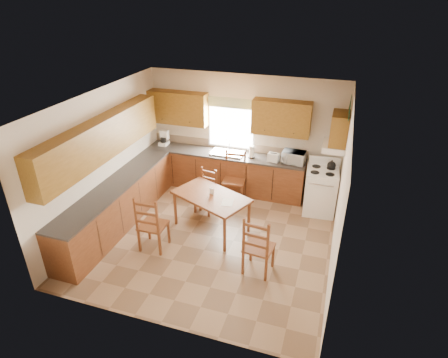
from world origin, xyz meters
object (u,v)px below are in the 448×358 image
(chair_near_right, at_px, (259,244))
(chair_far_left, at_px, (205,192))
(microwave, at_px, (294,157))
(chair_near_left, at_px, (153,222))
(chair_far_right, at_px, (234,178))
(dining_table, at_px, (211,212))
(stove, at_px, (320,192))

(chair_near_right, distance_m, chair_far_left, 2.14)
(microwave, relative_size, chair_near_left, 0.40)
(chair_near_left, relative_size, chair_far_right, 0.99)
(chair_far_left, bearing_deg, chair_far_right, 66.28)
(dining_table, height_order, chair_far_left, chair_far_left)
(microwave, bearing_deg, chair_far_left, -142.61)
(dining_table, bearing_deg, chair_near_left, -109.26)
(chair_near_left, bearing_deg, chair_far_left, -108.77)
(dining_table, distance_m, chair_near_right, 1.50)
(chair_near_right, xyz_separation_m, chair_far_left, (-1.52, 1.51, -0.08))
(dining_table, distance_m, chair_far_left, 0.69)
(stove, bearing_deg, dining_table, -149.91)
(microwave, relative_size, chair_far_right, 0.40)
(chair_far_right, bearing_deg, chair_near_right, -70.38)
(stove, relative_size, microwave, 2.14)
(dining_table, bearing_deg, chair_far_left, 143.62)
(chair_near_right, distance_m, chair_far_right, 2.42)
(stove, height_order, chair_near_right, chair_near_right)
(microwave, distance_m, dining_table, 2.23)
(microwave, relative_size, chair_near_right, 0.40)
(microwave, bearing_deg, chair_near_left, -125.44)
(dining_table, relative_size, chair_far_right, 1.28)
(stove, distance_m, dining_table, 2.40)
(stove, xyz_separation_m, chair_near_left, (-2.79, -2.23, 0.08))
(stove, bearing_deg, chair_far_left, -166.19)
(microwave, height_order, chair_near_left, microwave)
(stove, bearing_deg, chair_near_left, -145.69)
(chair_near_left, bearing_deg, chair_near_right, 177.90)
(microwave, xyz_separation_m, chair_far_left, (-1.66, -1.08, -0.58))
(chair_near_right, bearing_deg, microwave, -86.86)
(chair_far_left, bearing_deg, chair_near_right, -34.57)
(chair_far_left, distance_m, chair_far_right, 0.79)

